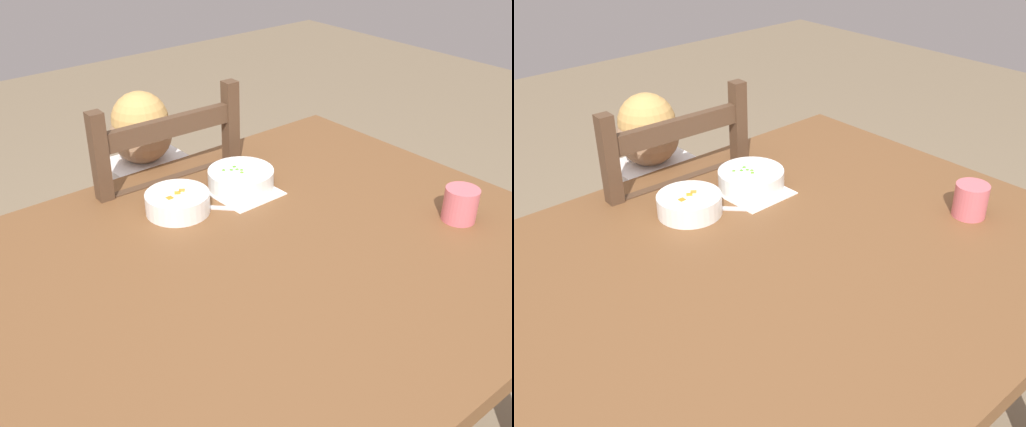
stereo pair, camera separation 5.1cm
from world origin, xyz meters
The scene contains 8 objects.
dining_table centered at (0.00, 0.00, 0.66)m, with size 1.27×1.05×0.76m.
dining_chair centered at (0.03, 0.57, 0.46)m, with size 0.44×0.44×0.98m.
child_figure centered at (0.03, 0.57, 0.62)m, with size 0.32×0.31×0.95m.
bowl_of_peas centered at (0.12, 0.28, 0.78)m, with size 0.17×0.17×0.05m.
bowl_of_carrots centered at (-0.07, 0.28, 0.78)m, with size 0.15×0.15×0.05m.
spoon centered at (-0.02, 0.26, 0.76)m, with size 0.11×0.11×0.01m.
drinking_cup centered at (0.41, -0.17, 0.80)m, with size 0.08×0.08×0.08m, color #D4646D.
paper_napkin centered at (0.11, 0.24, 0.76)m, with size 0.15×0.14×0.00m, color white.
Camera 2 is at (-0.77, -0.79, 1.48)m, focal length 43.25 mm.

